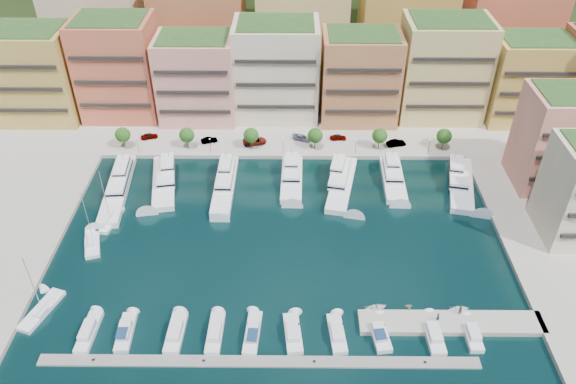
# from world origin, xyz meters

# --- Properties ---
(ground) EXTENTS (400.00, 400.00, 0.00)m
(ground) POSITION_xyz_m (0.00, 0.00, 0.00)
(ground) COLOR black
(ground) RESTS_ON ground
(north_quay) EXTENTS (220.00, 64.00, 2.00)m
(north_quay) POSITION_xyz_m (0.00, 62.00, 0.00)
(north_quay) COLOR #9E998E
(north_quay) RESTS_ON ground
(hillside) EXTENTS (240.00, 40.00, 58.00)m
(hillside) POSITION_xyz_m (0.00, 110.00, 0.00)
(hillside) COLOR #243917
(hillside) RESTS_ON ground
(south_pontoon) EXTENTS (72.00, 2.20, 0.35)m
(south_pontoon) POSITION_xyz_m (-3.00, -30.00, 0.00)
(south_pontoon) COLOR gray
(south_pontoon) RESTS_ON ground
(finger_pier) EXTENTS (32.00, 5.00, 2.00)m
(finger_pier) POSITION_xyz_m (30.00, -22.00, 0.00)
(finger_pier) COLOR #9E998E
(finger_pier) RESTS_ON ground
(apartment_0) EXTENTS (22.00, 16.50, 24.80)m
(apartment_0) POSITION_xyz_m (-66.00, 49.99, 13.31)
(apartment_0) COLOR gold
(apartment_0) RESTS_ON north_quay
(apartment_1) EXTENTS (20.00, 16.50, 26.80)m
(apartment_1) POSITION_xyz_m (-44.00, 51.99, 14.31)
(apartment_1) COLOR #D85848
(apartment_1) RESTS_ON north_quay
(apartment_2) EXTENTS (20.00, 15.50, 22.80)m
(apartment_2) POSITION_xyz_m (-23.00, 49.99, 12.31)
(apartment_2) COLOR #F29E87
(apartment_2) RESTS_ON north_quay
(apartment_3) EXTENTS (22.00, 16.50, 25.80)m
(apartment_3) POSITION_xyz_m (-2.00, 51.99, 13.81)
(apartment_3) COLOR #F6E3BE
(apartment_3) RESTS_ON north_quay
(apartment_4) EXTENTS (20.00, 15.50, 23.80)m
(apartment_4) POSITION_xyz_m (20.00, 49.99, 12.81)
(apartment_4) COLOR #B87C45
(apartment_4) RESTS_ON north_quay
(apartment_5) EXTENTS (22.00, 16.50, 26.80)m
(apartment_5) POSITION_xyz_m (42.00, 51.99, 14.31)
(apartment_5) COLOR #D0BB6E
(apartment_5) RESTS_ON north_quay
(apartment_6) EXTENTS (20.00, 15.50, 22.80)m
(apartment_6) POSITION_xyz_m (64.00, 49.99, 12.31)
(apartment_6) COLOR gold
(apartment_6) RESTS_ON north_quay
(apartment_east_a) EXTENTS (18.00, 14.50, 22.80)m
(apartment_east_a) POSITION_xyz_m (62.00, 19.99, 12.31)
(apartment_east_a) COLOR #F29E87
(apartment_east_a) RESTS_ON east_quay
(backblock_0) EXTENTS (26.00, 18.00, 30.00)m
(backblock_0) POSITION_xyz_m (-55.00, 74.00, 16.00)
(backblock_0) COLOR #F6E3BE
(backblock_0) RESTS_ON north_quay
(backblock_1) EXTENTS (26.00, 18.00, 30.00)m
(backblock_1) POSITION_xyz_m (-25.00, 74.00, 16.00)
(backblock_1) COLOR #B87C45
(backblock_1) RESTS_ON north_quay
(backblock_2) EXTENTS (26.00, 18.00, 30.00)m
(backblock_2) POSITION_xyz_m (5.00, 74.00, 16.00)
(backblock_2) COLOR #D0BB6E
(backblock_2) RESTS_ON north_quay
(backblock_3) EXTENTS (26.00, 18.00, 30.00)m
(backblock_3) POSITION_xyz_m (35.00, 74.00, 16.00)
(backblock_3) COLOR gold
(backblock_3) RESTS_ON north_quay
(backblock_4) EXTENTS (26.00, 18.00, 30.00)m
(backblock_4) POSITION_xyz_m (65.00, 74.00, 16.00)
(backblock_4) COLOR #D85848
(backblock_4) RESTS_ON north_quay
(tree_0) EXTENTS (3.80, 3.80, 5.65)m
(tree_0) POSITION_xyz_m (-40.00, 33.50, 4.74)
(tree_0) COLOR #473323
(tree_0) RESTS_ON north_quay
(tree_1) EXTENTS (3.80, 3.80, 5.65)m
(tree_1) POSITION_xyz_m (-24.00, 33.50, 4.74)
(tree_1) COLOR #473323
(tree_1) RESTS_ON north_quay
(tree_2) EXTENTS (3.80, 3.80, 5.65)m
(tree_2) POSITION_xyz_m (-8.00, 33.50, 4.74)
(tree_2) COLOR #473323
(tree_2) RESTS_ON north_quay
(tree_3) EXTENTS (3.80, 3.80, 5.65)m
(tree_3) POSITION_xyz_m (8.00, 33.50, 4.74)
(tree_3) COLOR #473323
(tree_3) RESTS_ON north_quay
(tree_4) EXTENTS (3.80, 3.80, 5.65)m
(tree_4) POSITION_xyz_m (24.00, 33.50, 4.74)
(tree_4) COLOR #473323
(tree_4) RESTS_ON north_quay
(tree_5) EXTENTS (3.80, 3.80, 5.65)m
(tree_5) POSITION_xyz_m (40.00, 33.50, 4.74)
(tree_5) COLOR #473323
(tree_5) RESTS_ON north_quay
(lamppost_0) EXTENTS (0.30, 0.30, 4.20)m
(lamppost_0) POSITION_xyz_m (-36.00, 31.20, 3.83)
(lamppost_0) COLOR black
(lamppost_0) RESTS_ON north_quay
(lamppost_1) EXTENTS (0.30, 0.30, 4.20)m
(lamppost_1) POSITION_xyz_m (-18.00, 31.20, 3.83)
(lamppost_1) COLOR black
(lamppost_1) RESTS_ON north_quay
(lamppost_2) EXTENTS (0.30, 0.30, 4.20)m
(lamppost_2) POSITION_xyz_m (0.00, 31.20, 3.83)
(lamppost_2) COLOR black
(lamppost_2) RESTS_ON north_quay
(lamppost_3) EXTENTS (0.30, 0.30, 4.20)m
(lamppost_3) POSITION_xyz_m (18.00, 31.20, 3.83)
(lamppost_3) COLOR black
(lamppost_3) RESTS_ON north_quay
(lamppost_4) EXTENTS (0.30, 0.30, 4.20)m
(lamppost_4) POSITION_xyz_m (36.00, 31.20, 3.83)
(lamppost_4) COLOR black
(lamppost_4) RESTS_ON north_quay
(yacht_0) EXTENTS (6.62, 26.25, 7.30)m
(yacht_0) POSITION_xyz_m (-37.61, 17.10, 1.21)
(yacht_0) COLOR white
(yacht_0) RESTS_ON ground
(yacht_1) EXTENTS (8.33, 21.08, 7.30)m
(yacht_1) POSITION_xyz_m (-27.51, 19.54, 1.09)
(yacht_1) COLOR white
(yacht_1) RESTS_ON ground
(yacht_2) EXTENTS (4.54, 22.40, 7.30)m
(yacht_2) POSITION_xyz_m (-13.20, 18.75, 1.21)
(yacht_2) COLOR white
(yacht_2) RESTS_ON ground
(yacht_3) EXTENTS (5.17, 17.58, 7.30)m
(yacht_3) POSITION_xyz_m (2.19, 20.99, 1.21)
(yacht_3) COLOR white
(yacht_3) RESTS_ON ground
(yacht_4) EXTENTS (8.93, 21.93, 7.30)m
(yacht_4) POSITION_xyz_m (13.75, 19.13, 1.09)
(yacht_4) COLOR white
(yacht_4) RESTS_ON ground
(yacht_5) EXTENTS (5.28, 17.49, 7.30)m
(yacht_5) POSITION_xyz_m (25.89, 21.05, 1.21)
(yacht_5) COLOR white
(yacht_5) RESTS_ON ground
(yacht_6) EXTENTS (9.28, 21.49, 7.30)m
(yacht_6) POSITION_xyz_m (41.36, 19.43, 1.21)
(yacht_6) COLOR white
(yacht_6) RESTS_ON ground
(cruiser_0) EXTENTS (2.75, 8.96, 2.55)m
(cruiser_0) POSITION_xyz_m (-32.32, -24.60, 0.55)
(cruiser_0) COLOR white
(cruiser_0) RESTS_ON ground
(cruiser_1) EXTENTS (2.79, 8.29, 2.66)m
(cruiser_1) POSITION_xyz_m (-26.01, -24.61, 0.57)
(cruiser_1) COLOR white
(cruiser_1) RESTS_ON ground
(cruiser_2) EXTENTS (3.01, 8.72, 2.55)m
(cruiser_2) POSITION_xyz_m (-17.44, -24.59, 0.55)
(cruiser_2) COLOR white
(cruiser_2) RESTS_ON ground
(cruiser_3) EXTENTS (2.71, 8.85, 2.55)m
(cruiser_3) POSITION_xyz_m (-10.71, -24.60, 0.55)
(cruiser_3) COLOR white
(cruiser_3) RESTS_ON ground
(cruiser_4) EXTENTS (3.03, 9.28, 2.66)m
(cruiser_4) POSITION_xyz_m (-4.34, -24.62, 0.57)
(cruiser_4) COLOR white
(cruiser_4) RESTS_ON ground
(cruiser_5) EXTENTS (3.56, 8.60, 2.55)m
(cruiser_5) POSITION_xyz_m (2.53, -24.59, 0.55)
(cruiser_5) COLOR white
(cruiser_5) RESTS_ON ground
(cruiser_6) EXTENTS (3.24, 8.42, 2.55)m
(cruiser_6) POSITION_xyz_m (10.01, -24.59, 0.55)
(cruiser_6) COLOR white
(cruiser_6) RESTS_ON ground
(cruiser_7) EXTENTS (3.60, 7.79, 2.66)m
(cruiser_7) POSITION_xyz_m (17.26, -24.60, 0.57)
(cruiser_7) COLOR white
(cruiser_7) RESTS_ON ground
(cruiser_8) EXTENTS (2.98, 8.56, 2.55)m
(cruiser_8) POSITION_xyz_m (26.39, -24.59, 0.55)
(cruiser_8) COLOR white
(cruiser_8) RESTS_ON ground
(cruiser_9) EXTENTS (2.45, 7.19, 2.55)m
(cruiser_9) POSITION_xyz_m (32.97, -24.58, 0.55)
(cruiser_9) COLOR white
(cruiser_9) RESTS_ON ground
(sailboat_1) EXTENTS (5.35, 9.80, 13.20)m
(sailboat_1) POSITION_xyz_m (-38.35, -1.62, 0.31)
(sailboat_1) COLOR white
(sailboat_1) RESTS_ON ground
(sailboat_2) EXTENTS (4.32, 8.98, 13.20)m
(sailboat_2) POSITION_xyz_m (-36.57, 5.45, 0.32)
(sailboat_2) COLOR white
(sailboat_2) RESTS_ON ground
(sailboat_0) EXTENTS (5.83, 10.39, 13.20)m
(sailboat_0) POSITION_xyz_m (-42.18, -19.74, 0.31)
(sailboat_0) COLOR white
(sailboat_0) RESTS_ON ground
(tender_0) EXTENTS (5.30, 4.65, 0.91)m
(tender_0) POSITION_xyz_m (17.23, -19.00, 0.46)
(tender_0) COLOR white
(tender_0) RESTS_ON ground
(tender_1) EXTENTS (1.41, 1.23, 0.72)m
(tender_1) POSITION_xyz_m (23.32, -18.03, 0.36)
(tender_1) COLOR beige
(tender_1) RESTS_ON ground
(tender_2) EXTENTS (4.27, 3.52, 0.77)m
(tender_2) POSITION_xyz_m (32.13, -19.00, 0.38)
(tender_2) COLOR white
(tender_2) RESTS_ON ground
(car_0) EXTENTS (4.67, 3.03, 1.48)m
(car_0) POSITION_xyz_m (-34.72, 37.92, 1.74)
(car_0) COLOR gray
(car_0) RESTS_ON north_quay
(car_1) EXTENTS (4.40, 2.65, 1.37)m
(car_1) POSITION_xyz_m (-18.98, 36.11, 1.69)
(car_1) COLOR gray
(car_1) RESTS_ON north_quay
(car_2) EXTENTS (6.51, 4.05, 1.68)m
(car_2) POSITION_xyz_m (-7.31, 35.54, 1.84)
(car_2) COLOR gray
(car_2) RESTS_ON north_quay
(car_3) EXTENTS (5.26, 3.56, 1.41)m
(car_3) POSITION_xyz_m (4.78, 37.47, 1.71)
(car_3) COLOR gray
(car_3) RESTS_ON north_quay
(car_4) EXTENTS (4.31, 1.92, 1.44)m
(car_4) POSITION_xyz_m (14.11, 37.79, 1.72)
(car_4) COLOR gray
(car_4) RESTS_ON north_quay
(car_5) EXTENTS (5.16, 2.85, 1.61)m
(car_5) POSITION_xyz_m (28.61, 34.90, 1.81)
(car_5) COLOR gray
(car_5) RESTS_ON north_quay
(person_0) EXTENTS (0.70, 0.83, 1.92)m
(person_0) POSITION_xyz_m (27.50, -22.00, 1.96)
(person_0) COLOR navy
(person_0) RESTS_ON finger_pier
(person_1) EXTENTS (1.07, 0.92, 1.91)m
(person_1) POSITION_xyz_m (31.65, -20.30, 1.95)
(person_1) COLOR #4B322D
(person_1) RESTS_ON finger_pier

